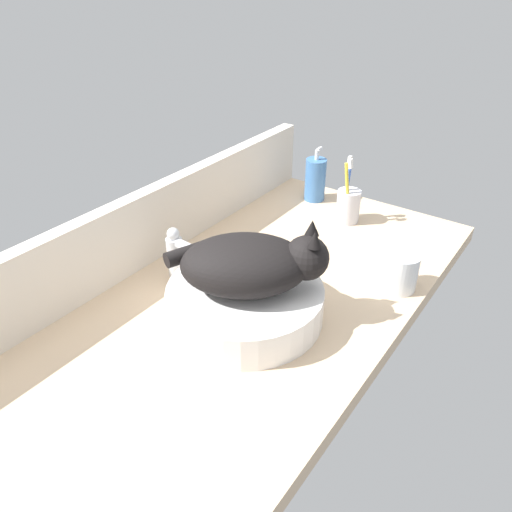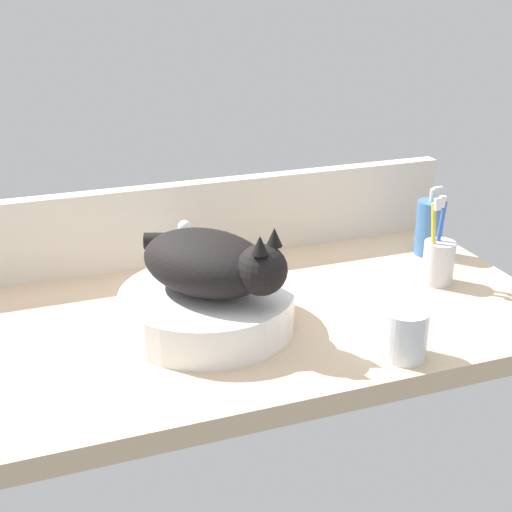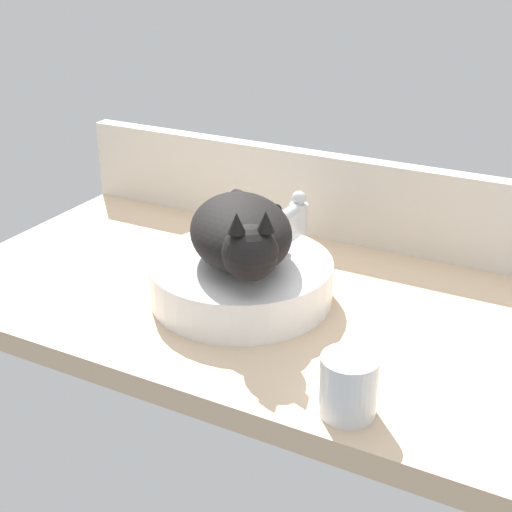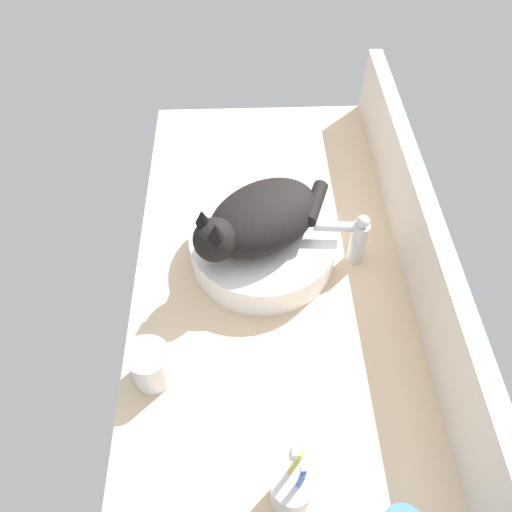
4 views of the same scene
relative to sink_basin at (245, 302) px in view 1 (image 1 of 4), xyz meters
The scene contains 8 objects.
ground_plane 8.68cm from the sink_basin, 28.00° to the left, with size 122.05×62.07×4.00cm, color #D1B28E.
backsplash_panel 33.27cm from the sink_basin, 79.76° to the left, with size 122.05×3.60×17.61cm, color silver.
sink_basin is the anchor object (origin of this frame).
cat 9.47cm from the sink_basin, 50.86° to the right, with size 28.43×30.22×14.00cm.
faucet 19.61cm from the sink_basin, 85.93° to the left, with size 3.61×11.85×13.60cm.
soap_dispenser 59.46cm from the sink_basin, 16.17° to the left, with size 6.09×6.09×15.87cm.
toothbrush_cup 50.23cm from the sink_basin, ahead, with size 6.41×6.41×18.65cm.
water_glass 35.40cm from the sink_basin, 37.63° to the right, with size 7.75×7.75×8.68cm.
Camera 1 is at (-70.22, -51.80, 65.15)cm, focal length 35.00 mm.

